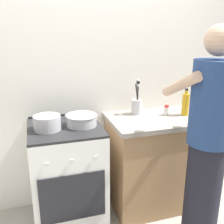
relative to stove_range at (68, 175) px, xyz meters
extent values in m
plane|color=gray|center=(0.35, -0.15, -0.45)|extent=(6.00, 6.00, 0.00)
cube|color=silver|center=(0.55, 0.35, 0.80)|extent=(3.20, 0.10, 2.50)
cube|color=#99724C|center=(0.90, 0.00, -0.02)|extent=(0.96, 0.56, 0.86)
cube|color=gray|center=(0.90, 0.00, 0.43)|extent=(1.00, 0.60, 0.04)
cube|color=white|center=(0.00, 0.00, -0.01)|extent=(0.60, 0.60, 0.88)
cube|color=#232326|center=(0.00, 0.00, 0.44)|extent=(0.60, 0.60, 0.02)
cube|color=black|center=(0.00, -0.30, -0.03)|extent=(0.51, 0.01, 0.40)
cylinder|color=silver|center=(-0.18, -0.31, 0.29)|extent=(0.04, 0.01, 0.04)
cylinder|color=silver|center=(0.00, -0.31, 0.29)|extent=(0.04, 0.01, 0.04)
cylinder|color=silver|center=(0.18, -0.31, 0.29)|extent=(0.04, 0.01, 0.04)
cylinder|color=#B2B2B7|center=(-0.14, -0.03, 0.51)|extent=(0.22, 0.22, 0.12)
cube|color=black|center=(-0.26, -0.03, 0.56)|extent=(0.04, 0.02, 0.01)
cube|color=black|center=(-0.02, -0.03, 0.56)|extent=(0.04, 0.02, 0.01)
cylinder|color=#B7B7BC|center=(0.14, -0.01, 0.50)|extent=(0.25, 0.25, 0.09)
torus|color=#B7B7BC|center=(0.14, -0.01, 0.54)|extent=(0.27, 0.27, 0.01)
cylinder|color=silver|center=(0.70, 0.16, 0.52)|extent=(0.10, 0.10, 0.14)
cylinder|color=silver|center=(0.70, 0.15, 0.59)|extent=(0.04, 0.02, 0.25)
sphere|color=silver|center=(0.70, 0.15, 0.73)|extent=(0.03, 0.03, 0.03)
cylinder|color=black|center=(0.70, 0.14, 0.61)|extent=(0.06, 0.02, 0.28)
sphere|color=black|center=(0.70, 0.14, 0.76)|extent=(0.03, 0.03, 0.03)
cylinder|color=black|center=(0.71, 0.16, 0.60)|extent=(0.03, 0.04, 0.27)
sphere|color=black|center=(0.71, 0.16, 0.75)|extent=(0.03, 0.03, 0.03)
cylinder|color=silver|center=(0.72, 0.18, 0.61)|extent=(0.05, 0.04, 0.30)
sphere|color=silver|center=(0.72, 0.18, 0.77)|extent=(0.03, 0.03, 0.03)
cylinder|color=white|center=(0.70, 0.18, 0.59)|extent=(0.03, 0.01, 0.23)
sphere|color=white|center=(0.70, 0.18, 0.72)|extent=(0.03, 0.03, 0.03)
cylinder|color=#9E7547|center=(0.70, 0.15, 0.59)|extent=(0.05, 0.02, 0.25)
sphere|color=#9E7547|center=(0.70, 0.15, 0.73)|extent=(0.03, 0.03, 0.03)
cylinder|color=silver|center=(0.96, 0.04, 0.49)|extent=(0.04, 0.04, 0.08)
cylinder|color=red|center=(0.96, 0.04, 0.54)|extent=(0.04, 0.04, 0.02)
cylinder|color=gold|center=(1.12, -0.01, 0.55)|extent=(0.07, 0.07, 0.20)
cylinder|color=gold|center=(1.12, -0.01, 0.67)|extent=(0.03, 0.03, 0.04)
cylinder|color=black|center=(1.12, -0.01, 0.70)|extent=(0.03, 0.03, 0.02)
cylinder|color=black|center=(0.92, -0.63, 0.00)|extent=(0.26, 0.26, 0.90)
cylinder|color=navy|center=(0.92, -0.63, 0.74)|extent=(0.30, 0.30, 0.58)
sphere|color=#D3AA8C|center=(0.92, -0.63, 1.15)|extent=(0.20, 0.20, 0.20)
cylinder|color=#D3AA8C|center=(0.75, -0.49, 0.85)|extent=(0.07, 0.41, 0.24)
cylinder|color=#D3AA8C|center=(1.09, -0.49, 0.85)|extent=(0.07, 0.41, 0.24)
camera|label=1|loc=(-0.22, -2.04, 1.19)|focal=41.58mm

